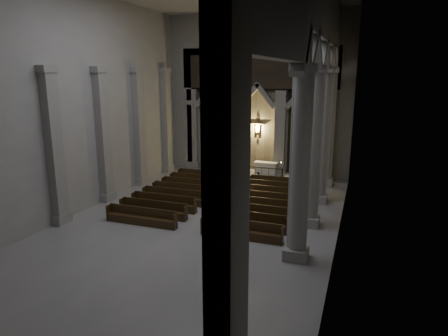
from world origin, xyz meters
name	(u,v)px	position (x,y,z in m)	size (l,w,h in m)	color
room	(197,74)	(0.00, 0.00, 7.60)	(24.00, 24.10, 12.00)	gray
sanctuary_wall	(258,87)	(0.00, 11.54, 6.62)	(14.00, 0.77, 12.00)	gray
right_arcade	(317,69)	(5.50, 1.33, 7.83)	(1.00, 24.00, 12.00)	gray
left_pilasters	(123,133)	(-6.75, 3.50, 3.91)	(0.60, 13.00, 8.03)	gray
sanctuary_step	(253,174)	(0.00, 10.60, 0.07)	(8.50, 2.60, 0.15)	gray
altar	(266,168)	(0.94, 10.78, 0.60)	(1.75, 0.70, 0.89)	beige
altar_rail	(248,170)	(0.00, 9.26, 0.67)	(5.13, 0.09, 1.01)	black
candle_stand_left	(206,170)	(-3.44, 9.44, 0.42)	(0.26, 0.26, 1.53)	olive
candle_stand_right	(281,177)	(2.42, 9.14, 0.41)	(0.25, 0.25, 1.49)	olive
pews	(219,200)	(0.00, 3.01, 0.29)	(9.39, 8.98, 0.89)	black
worshipper	(258,180)	(1.22, 7.49, 0.53)	(0.39, 0.25, 1.06)	black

